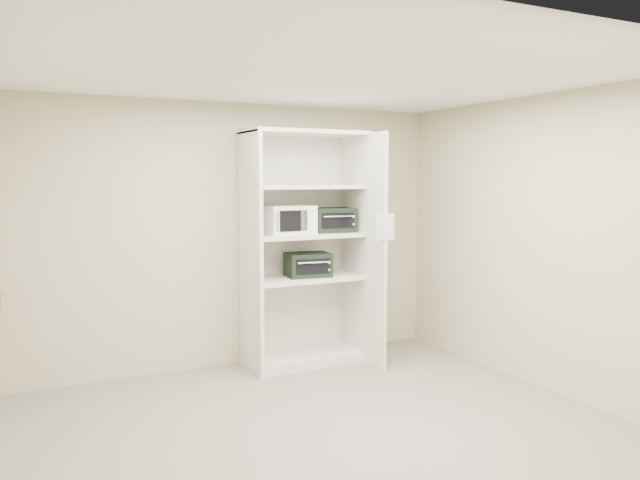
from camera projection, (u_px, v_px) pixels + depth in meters
name	position (u px, v px, depth m)	size (l,w,h in m)	color
floor	(327.00, 431.00, 4.80)	(4.50, 4.00, 0.01)	slate
ceiling	(327.00, 73.00, 4.53)	(4.50, 4.00, 0.01)	white
wall_back	(238.00, 235.00, 6.44)	(4.50, 0.02, 2.70)	#C1B695
wall_front	(525.00, 306.00, 2.89)	(4.50, 0.02, 2.70)	#C1B695
wall_right	(546.00, 243.00, 5.67)	(0.02, 4.00, 2.70)	#C1B695
shelving_unit	(308.00, 256.00, 6.50)	(1.24, 0.92, 2.42)	white
microwave	(288.00, 220.00, 6.39)	(0.48, 0.37, 0.29)	white
toaster_oven_upper	(332.00, 220.00, 6.61)	(0.45, 0.33, 0.26)	black
toaster_oven_lower	(308.00, 265.00, 6.48)	(0.44, 0.33, 0.24)	black
paper_sign	(386.00, 227.00, 6.15)	(0.20, 0.01, 0.25)	white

